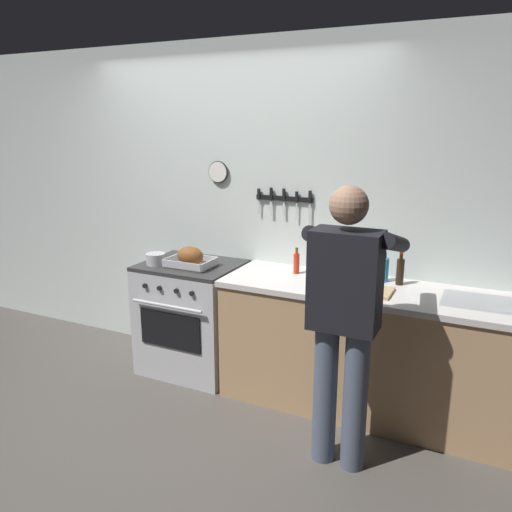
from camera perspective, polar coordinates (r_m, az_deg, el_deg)
ground_plane at (r=3.54m, az=-12.86°, el=-19.45°), size 8.00×8.00×0.00m
wall_back at (r=4.13m, az=-2.28°, el=5.36°), size 6.00×0.13×2.60m
counter_block at (r=3.65m, az=12.46°, el=-10.16°), size 2.03×0.65×0.90m
stove at (r=4.16m, az=-7.20°, el=-6.84°), size 0.76×0.67×0.90m
person_cook at (r=2.88m, az=10.01°, el=-6.20°), size 0.51×0.63×1.66m
roasting_pan at (r=3.92m, az=-7.42°, el=-0.24°), size 0.35×0.26×0.16m
saucepan at (r=4.03m, az=-11.24°, el=-0.33°), size 0.15×0.15×0.09m
cutting_board at (r=3.40m, az=12.11°, el=-3.77°), size 0.36×0.24×0.02m
bottle_hot_sauce at (r=3.72m, az=4.59°, el=-0.77°), size 0.04×0.04×0.19m
bottle_soy_sauce at (r=3.58m, az=15.97°, el=-1.64°), size 0.05×0.05×0.23m
bottle_dish_soap at (r=3.62m, az=14.22°, el=-1.42°), size 0.07×0.07×0.22m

